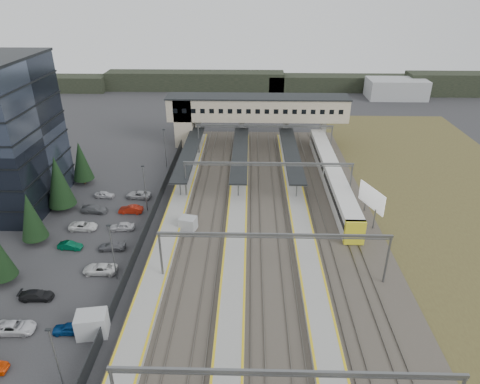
{
  "coord_description": "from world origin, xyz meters",
  "views": [
    {
      "loc": [
        8.97,
        -51.63,
        34.77
      ],
      "look_at": [
        7.42,
        9.24,
        4.0
      ],
      "focal_mm": 32.0,
      "sensor_mm": 36.0,
      "label": 1
    }
  ],
  "objects_px": {
    "relay_cabin_far": "(188,224)",
    "footbridge": "(245,110)",
    "relay_cabin_near": "(92,324)",
    "train": "(331,175)",
    "billboard": "(371,199)"
  },
  "relations": [
    {
      "from": "footbridge",
      "to": "billboard",
      "type": "relative_size",
      "value": 6.48
    },
    {
      "from": "relay_cabin_far",
      "to": "footbridge",
      "type": "height_order",
      "value": "footbridge"
    },
    {
      "from": "footbridge",
      "to": "relay_cabin_far",
      "type": "bearing_deg",
      "value": -101.94
    },
    {
      "from": "footbridge",
      "to": "billboard",
      "type": "bearing_deg",
      "value": -59.47
    },
    {
      "from": "billboard",
      "to": "relay_cabin_far",
      "type": "bearing_deg",
      "value": -172.42
    },
    {
      "from": "relay_cabin_far",
      "to": "relay_cabin_near",
      "type": "bearing_deg",
      "value": -109.3
    },
    {
      "from": "train",
      "to": "billboard",
      "type": "bearing_deg",
      "value": -72.75
    },
    {
      "from": "relay_cabin_near",
      "to": "footbridge",
      "type": "xyz_separation_m",
      "value": [
        15.54,
        59.45,
        6.58
      ]
    },
    {
      "from": "relay_cabin_far",
      "to": "train",
      "type": "bearing_deg",
      "value": 34.03
    },
    {
      "from": "footbridge",
      "to": "train",
      "type": "xyz_separation_m",
      "value": [
        16.3,
        -21.64,
        -5.83
      ]
    },
    {
      "from": "relay_cabin_near",
      "to": "billboard",
      "type": "xyz_separation_m",
      "value": [
        35.77,
        25.14,
        2.52
      ]
    },
    {
      "from": "relay_cabin_far",
      "to": "billboard",
      "type": "distance_m",
      "value": 28.67
    },
    {
      "from": "relay_cabin_near",
      "to": "billboard",
      "type": "height_order",
      "value": "billboard"
    },
    {
      "from": "relay_cabin_near",
      "to": "billboard",
      "type": "relative_size",
      "value": 0.57
    },
    {
      "from": "footbridge",
      "to": "train",
      "type": "distance_m",
      "value": 27.71
    }
  ]
}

